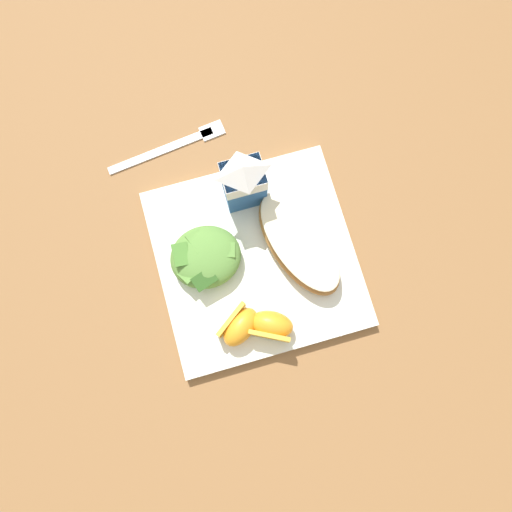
{
  "coord_description": "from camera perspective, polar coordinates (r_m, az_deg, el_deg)",
  "views": [
    {
      "loc": [
        -0.04,
        -0.14,
        0.74
      ],
      "look_at": [
        0.0,
        0.0,
        0.03
      ],
      "focal_mm": 35.8,
      "sensor_mm": 36.0,
      "label": 1
    }
  ],
  "objects": [
    {
      "name": "milk_carton",
      "position": [
        0.7,
        -1.42,
        8.41
      ],
      "size": [
        0.06,
        0.04,
        0.11
      ],
      "color": "#23569E",
      "rests_on": "white_plate"
    },
    {
      "name": "orange_wedge_middle",
      "position": [
        0.7,
        1.7,
        -7.79
      ],
      "size": [
        0.07,
        0.06,
        0.04
      ],
      "color": "orange",
      "rests_on": "white_plate"
    },
    {
      "name": "metal_fork",
      "position": [
        0.81,
        -8.92,
        12.21
      ],
      "size": [
        0.19,
        0.04,
        0.01
      ],
      "color": "silver",
      "rests_on": "ground"
    },
    {
      "name": "orange_wedge_front",
      "position": [
        0.7,
        -1.88,
        -7.84
      ],
      "size": [
        0.07,
        0.06,
        0.04
      ],
      "color": "orange",
      "rests_on": "white_plate"
    },
    {
      "name": "cheesy_pizza_bread",
      "position": [
        0.72,
        4.82,
        1.54
      ],
      "size": [
        0.13,
        0.19,
        0.04
      ],
      "color": "#A87038",
      "rests_on": "white_plate"
    },
    {
      "name": "white_plate",
      "position": [
        0.74,
        0.0,
        -0.28
      ],
      "size": [
        0.28,
        0.28,
        0.02
      ],
      "primitive_type": "cube",
      "color": "white",
      "rests_on": "ground"
    },
    {
      "name": "ground",
      "position": [
        0.75,
        0.0,
        -0.4
      ],
      "size": [
        3.0,
        3.0,
        0.0
      ],
      "primitive_type": "plane",
      "color": "olive"
    },
    {
      "name": "green_salad_pile",
      "position": [
        0.72,
        -5.66,
        -0.12
      ],
      "size": [
        0.1,
        0.09,
        0.04
      ],
      "color": "#5B8E3D",
      "rests_on": "white_plate"
    }
  ]
}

